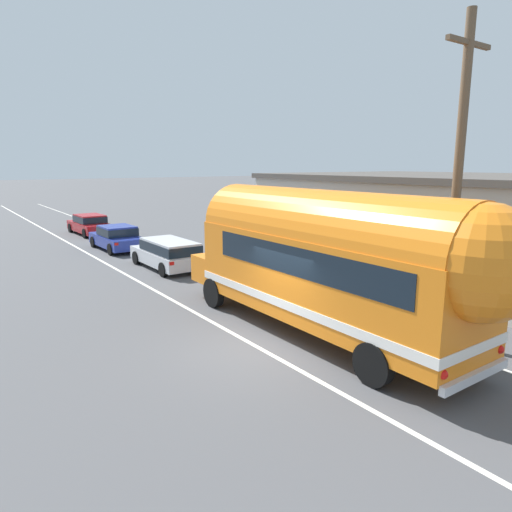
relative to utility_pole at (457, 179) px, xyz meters
name	(u,v)px	position (x,y,z in m)	size (l,w,h in m)	color
ground_plane	(259,348)	(-4.47, 2.53, -4.42)	(300.00, 300.00, 0.00)	#4C4C4F
lane_markings	(149,262)	(-2.63, 14.53, -4.42)	(4.12, 80.00, 0.01)	silver
roadside_building	(443,222)	(8.02, 5.42, -2.25)	(11.21, 14.80, 4.34)	beige
utility_pole	(457,179)	(0.00, 0.00, 0.00)	(1.80, 0.24, 8.50)	brown
painted_bus	(333,258)	(-2.48, 1.91, -2.12)	(2.61, 11.49, 4.12)	orange
car_lead	(168,252)	(-2.44, 12.64, -3.63)	(1.92, 4.57, 1.37)	silver
car_second	(117,237)	(-2.72, 18.84, -3.69)	(2.05, 4.46, 1.37)	navy
car_third	(90,224)	(-2.32, 25.70, -3.68)	(2.05, 4.78, 1.37)	#A5191E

